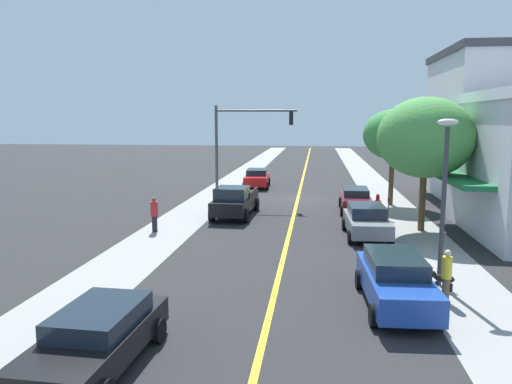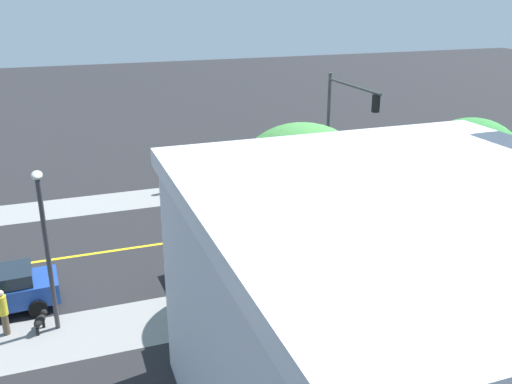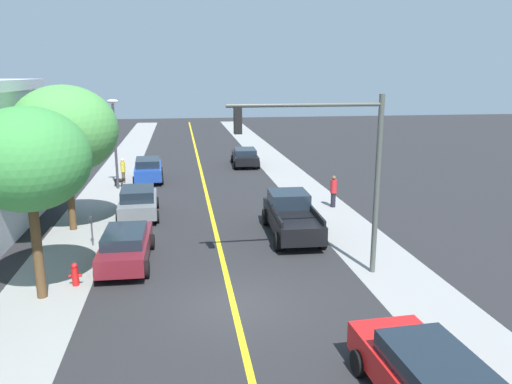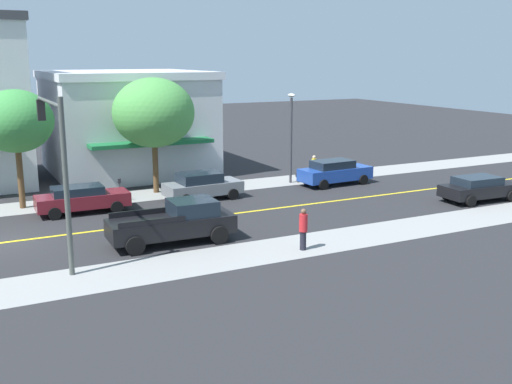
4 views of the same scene
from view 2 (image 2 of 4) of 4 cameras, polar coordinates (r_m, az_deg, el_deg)
ground_plane at (r=31.29m, az=14.87°, el=-1.64°), size 140.00×140.00×0.00m
sidewalk_left at (r=26.81m, az=22.39°, el=-6.24°), size 3.00×126.00×0.01m
sidewalk_right at (r=36.31m, az=9.36°, el=1.78°), size 3.00×126.00×0.01m
road_centerline_stripe at (r=31.29m, az=14.87°, el=-1.64°), size 0.20×126.00×0.00m
tan_rowhouse at (r=14.27m, az=16.17°, el=-13.18°), size 12.28×10.45×7.04m
street_tree_left_near at (r=24.22m, az=21.03°, el=3.10°), size 3.91×3.91×6.36m
street_tree_right_corner at (r=19.77m, az=4.73°, el=1.10°), size 4.81×4.81×6.84m
fire_hydrant at (r=25.86m, az=17.16°, el=-5.54°), size 0.44×0.24×0.84m
parking_meter at (r=23.42m, az=8.88°, el=-6.35°), size 0.12×0.18×1.31m
traffic_light_mast at (r=32.12m, az=8.80°, el=7.76°), size 5.59×0.32×6.63m
street_lamp at (r=19.66m, az=-20.71°, el=-3.97°), size 0.70×0.36×5.75m
red_sedan_right_curb at (r=37.21m, az=19.32°, el=2.63°), size 2.27×4.77×1.51m
maroon_sedan_left_curb at (r=25.92m, az=11.88°, el=-4.13°), size 2.01×4.76×1.44m
grey_sedan_left_curb at (r=23.28m, az=-2.60°, el=-6.44°), size 2.24×4.45×1.56m
black_pickup_truck at (r=30.81m, az=0.80°, el=0.55°), size 2.37×5.53×1.86m
pedestrian_red_shirt at (r=32.78m, az=-8.63°, el=1.58°), size 0.36×0.36×1.80m
pedestrian_yellow_shirt at (r=21.14m, az=-24.35°, el=-10.98°), size 0.31×0.31×1.69m
small_dog at (r=21.15m, az=-21.11°, el=-12.06°), size 0.83×0.54×0.62m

